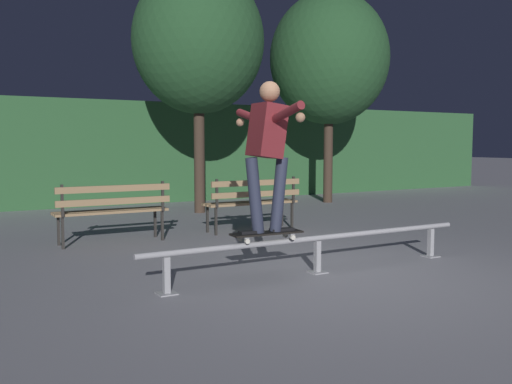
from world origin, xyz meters
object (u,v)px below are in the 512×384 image
object	(u,v)px
skateboard	(267,234)
skateboarder	(267,143)
tree_behind_benches	(198,42)
grind_rail	(317,244)
park_bench_leftmost	(113,206)
park_bench_left_center	(253,198)
tree_far_right	(329,59)

from	to	relation	value
skateboard	skateboarder	world-z (taller)	skateboarder
skateboarder	tree_behind_benches	distance (m)	6.16
grind_rail	park_bench_leftmost	distance (m)	3.24
park_bench_left_center	tree_far_right	size ratio (longest dim) A/B	0.32
grind_rail	skateboarder	xyz separation A→B (m)	(-0.65, -0.00, 1.10)
grind_rail	skateboarder	world-z (taller)	skateboarder
skateboard	park_bench_left_center	world-z (taller)	park_bench_left_center
grind_rail	tree_far_right	world-z (taller)	tree_far_right
skateboard	tree_behind_benches	distance (m)	6.53
skateboard	grind_rail	bearing A→B (deg)	-0.00
tree_far_right	tree_behind_benches	size ratio (longest dim) A/B	1.01
skateboarder	tree_far_right	xyz separation A→B (m)	(5.21, 5.86, 2.01)
tree_behind_benches	skateboarder	bearing A→B (deg)	-106.89
tree_behind_benches	park_bench_left_center	bearing A→B (deg)	-95.08
skateboard	tree_far_right	size ratio (longest dim) A/B	0.16
grind_rail	skateboard	distance (m)	0.67
grind_rail	tree_behind_benches	xyz separation A→B (m)	(1.04, 5.56, 3.15)
grind_rail	skateboarder	distance (m)	1.28
park_bench_left_center	tree_far_right	bearing A→B (deg)	38.39
skateboard	skateboarder	distance (m)	0.94
grind_rail	tree_far_right	size ratio (longest dim) A/B	0.83
skateboarder	park_bench_left_center	world-z (taller)	skateboarder
grind_rail	tree_behind_benches	bearing A→B (deg)	79.40
skateboard	park_bench_leftmost	distance (m)	3.00
grind_rail	tree_far_right	xyz separation A→B (m)	(4.56, 5.86, 3.11)
park_bench_left_center	tree_behind_benches	bearing A→B (deg)	84.92
skateboard	park_bench_leftmost	world-z (taller)	park_bench_leftmost
tree_far_right	tree_behind_benches	distance (m)	3.53
grind_rail	skateboarder	size ratio (longest dim) A/B	2.65
grind_rail	tree_far_right	distance (m)	8.05
skateboard	tree_far_right	bearing A→B (deg)	48.34
park_bench_leftmost	tree_behind_benches	xyz separation A→B (m)	(2.53, 2.68, 2.94)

